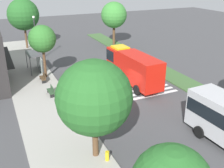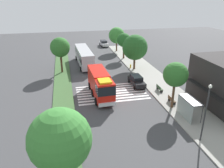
{
  "view_description": "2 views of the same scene",
  "coord_description": "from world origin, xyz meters",
  "px_view_note": "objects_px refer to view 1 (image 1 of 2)",
  "views": [
    {
      "loc": [
        -22.93,
        12.49,
        12.09
      ],
      "look_at": [
        0.01,
        1.96,
        1.56
      ],
      "focal_mm": 42.76,
      "sensor_mm": 36.0,
      "label": 1
    },
    {
      "loc": [
        32.79,
        -6.71,
        14.69
      ],
      "look_at": [
        0.99,
        0.3,
        1.1
      ],
      "focal_mm": 35.05,
      "sensor_mm": 36.0,
      "label": 2
    }
  ],
  "objects_px": {
    "bus_stop_shelter": "(36,58)",
    "sidewalk_tree_far_east": "(23,15)",
    "fire_hydrant": "(107,156)",
    "parked_car_mid": "(86,95)",
    "bench_west_of_shelter": "(51,91)",
    "sidewalk_tree_center": "(94,98)",
    "median_tree_west": "(114,15)",
    "sidewalk_tree_east": "(42,39)",
    "parked_car_east": "(34,36)",
    "fire_truck": "(132,66)",
    "bench_near_shelter": "(43,78)",
    "street_lamp": "(35,35)"
  },
  "relations": [
    {
      "from": "fire_truck",
      "to": "parked_car_east",
      "type": "distance_m",
      "value": 27.87
    },
    {
      "from": "parked_car_mid",
      "to": "parked_car_east",
      "type": "bearing_deg",
      "value": -1.7
    },
    {
      "from": "fire_hydrant",
      "to": "parked_car_mid",
      "type": "bearing_deg",
      "value": -10.63
    },
    {
      "from": "parked_car_east",
      "to": "bench_west_of_shelter",
      "type": "bearing_deg",
      "value": 174.45
    },
    {
      "from": "parked_car_east",
      "to": "sidewalk_tree_center",
      "type": "relative_size",
      "value": 0.65
    },
    {
      "from": "parked_car_mid",
      "to": "bench_west_of_shelter",
      "type": "height_order",
      "value": "parked_car_mid"
    },
    {
      "from": "bench_west_of_shelter",
      "to": "sidewalk_tree_center",
      "type": "bearing_deg",
      "value": -177.14
    },
    {
      "from": "bus_stop_shelter",
      "to": "sidewalk_tree_center",
      "type": "xyz_separation_m",
      "value": [
        -19.64,
        -0.59,
        2.74
      ]
    },
    {
      "from": "fire_hydrant",
      "to": "street_lamp",
      "type": "bearing_deg",
      "value": 0.23
    },
    {
      "from": "bus_stop_shelter",
      "to": "bench_near_shelter",
      "type": "relative_size",
      "value": 2.19
    },
    {
      "from": "parked_car_mid",
      "to": "fire_hydrant",
      "type": "xyz_separation_m",
      "value": [
        -9.07,
        1.7,
        -0.39
      ]
    },
    {
      "from": "sidewalk_tree_east",
      "to": "parked_car_mid",
      "type": "bearing_deg",
      "value": -165.88
    },
    {
      "from": "bus_stop_shelter",
      "to": "sidewalk_tree_far_east",
      "type": "bearing_deg",
      "value": -2.63
    },
    {
      "from": "sidewalk_tree_east",
      "to": "median_tree_west",
      "type": "relative_size",
      "value": 0.86
    },
    {
      "from": "median_tree_west",
      "to": "fire_hydrant",
      "type": "bearing_deg",
      "value": 154.16
    },
    {
      "from": "sidewalk_tree_center",
      "to": "sidewalk_tree_east",
      "type": "height_order",
      "value": "sidewalk_tree_center"
    },
    {
      "from": "parked_car_east",
      "to": "fire_truck",
      "type": "bearing_deg",
      "value": -165.7
    },
    {
      "from": "street_lamp",
      "to": "sidewalk_tree_center",
      "type": "bearing_deg",
      "value": 179.06
    },
    {
      "from": "fire_hydrant",
      "to": "median_tree_west",
      "type": "bearing_deg",
      "value": -25.84
    },
    {
      "from": "bus_stop_shelter",
      "to": "sidewalk_tree_east",
      "type": "relative_size",
      "value": 0.55
    },
    {
      "from": "sidewalk_tree_far_east",
      "to": "fire_hydrant",
      "type": "distance_m",
      "value": 33.7
    },
    {
      "from": "parked_car_mid",
      "to": "bench_near_shelter",
      "type": "xyz_separation_m",
      "value": [
        7.47,
        2.77,
        -0.29
      ]
    },
    {
      "from": "fire_truck",
      "to": "parked_car_mid",
      "type": "relative_size",
      "value": 2.02
    },
    {
      "from": "sidewalk_tree_far_east",
      "to": "fire_hydrant",
      "type": "xyz_separation_m",
      "value": [
        -33.29,
        -0.5,
        -5.25
      ]
    },
    {
      "from": "parked_car_mid",
      "to": "fire_hydrant",
      "type": "distance_m",
      "value": 9.24
    },
    {
      "from": "median_tree_west",
      "to": "fire_hydrant",
      "type": "height_order",
      "value": "median_tree_west"
    },
    {
      "from": "bench_west_of_shelter",
      "to": "bus_stop_shelter",
      "type": "bearing_deg",
      "value": 0.11
    },
    {
      "from": "parked_car_east",
      "to": "bench_near_shelter",
      "type": "xyz_separation_m",
      "value": [
        -22.49,
        2.77,
        -0.24
      ]
    },
    {
      "from": "sidewalk_tree_center",
      "to": "parked_car_east",
      "type": "bearing_deg",
      "value": -3.3
    },
    {
      "from": "parked_car_east",
      "to": "sidewalk_tree_east",
      "type": "relative_size",
      "value": 0.71
    },
    {
      "from": "sidewalk_tree_center",
      "to": "fire_hydrant",
      "type": "height_order",
      "value": "sidewalk_tree_center"
    },
    {
      "from": "parked_car_east",
      "to": "bus_stop_shelter",
      "type": "height_order",
      "value": "bus_stop_shelter"
    },
    {
      "from": "fire_truck",
      "to": "street_lamp",
      "type": "bearing_deg",
      "value": 30.63
    },
    {
      "from": "bus_stop_shelter",
      "to": "bench_near_shelter",
      "type": "height_order",
      "value": "bus_stop_shelter"
    },
    {
      "from": "parked_car_east",
      "to": "fire_hydrant",
      "type": "height_order",
      "value": "parked_car_east"
    },
    {
      "from": "parked_car_mid",
      "to": "parked_car_east",
      "type": "height_order",
      "value": "parked_car_mid"
    },
    {
      "from": "fire_truck",
      "to": "sidewalk_tree_far_east",
      "type": "distance_m",
      "value": 23.35
    },
    {
      "from": "fire_truck",
      "to": "fire_hydrant",
      "type": "relative_size",
      "value": 13.28
    },
    {
      "from": "parked_car_east",
      "to": "bus_stop_shelter",
      "type": "distance_m",
      "value": 18.73
    },
    {
      "from": "fire_truck",
      "to": "sidewalk_tree_east",
      "type": "xyz_separation_m",
      "value": [
        5.82,
        8.9,
        2.79
      ]
    },
    {
      "from": "parked_car_east",
      "to": "bench_west_of_shelter",
      "type": "distance_m",
      "value": 26.88
    },
    {
      "from": "street_lamp",
      "to": "sidewalk_tree_center",
      "type": "distance_m",
      "value": 24.35
    },
    {
      "from": "bus_stop_shelter",
      "to": "sidewalk_tree_far_east",
      "type": "relative_size",
      "value": 0.43
    },
    {
      "from": "sidewalk_tree_east",
      "to": "median_tree_west",
      "type": "xyz_separation_m",
      "value": [
        11.27,
        -14.59,
        0.44
      ]
    },
    {
      "from": "parked_car_east",
      "to": "sidewalk_tree_east",
      "type": "distance_m",
      "value": 21.7
    },
    {
      "from": "bench_west_of_shelter",
      "to": "fire_hydrant",
      "type": "xyz_separation_m",
      "value": [
        -12.29,
        -1.07,
        -0.1
      ]
    },
    {
      "from": "sidewalk_tree_east",
      "to": "fire_hydrant",
      "type": "relative_size",
      "value": 9.17
    },
    {
      "from": "bench_near_shelter",
      "to": "street_lamp",
      "type": "bearing_deg",
      "value": -6.37
    },
    {
      "from": "parked_car_mid",
      "to": "sidewalk_tree_far_east",
      "type": "xyz_separation_m",
      "value": [
        24.22,
        2.2,
        4.87
      ]
    },
    {
      "from": "sidewalk_tree_center",
      "to": "median_tree_west",
      "type": "relative_size",
      "value": 0.94
    }
  ]
}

